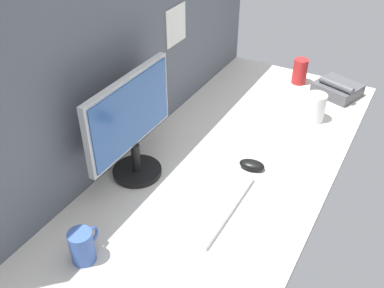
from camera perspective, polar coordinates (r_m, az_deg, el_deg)
ground_plane at (r=167.42cm, az=3.84°, el=-2.91°), size 180.00×80.00×3.00cm
cubicle_wall_back at (r=162.91cm, az=-7.76°, el=12.74°), size 180.00×5.50×79.96cm
monitor at (r=150.30cm, az=-7.95°, el=2.73°), size 43.79×18.00×39.09cm
keyboard at (r=147.79cm, az=2.97°, el=-7.91°), size 37.07×13.20×2.00cm
mouse at (r=164.09cm, az=7.83°, el=-2.71°), size 6.86×10.28×3.40cm
mug_ceramic_white at (r=195.48cm, az=15.84°, el=4.67°), size 12.45×8.44×12.36cm
mug_ceramic_blue at (r=133.13cm, az=-14.11°, el=-12.79°), size 10.81×7.11×10.90cm
mug_red_plastic at (r=224.30cm, az=13.91°, el=9.21°), size 6.96×6.96×12.57cm
desk_phone at (r=219.61cm, az=18.44°, el=6.86°), size 22.19×23.44×8.80cm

